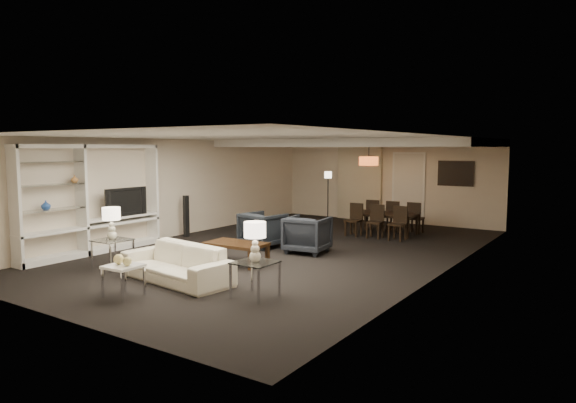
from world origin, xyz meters
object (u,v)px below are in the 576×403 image
Objects in this scene: television at (123,202)px; chair_fl at (374,214)px; chair_nr at (397,224)px; chair_fm at (395,216)px; coffee_table at (236,253)px; side_table_right at (255,279)px; sofa at (176,263)px; armchair_right at (307,234)px; chair_nl at (353,220)px; dining_table at (385,224)px; pendant_light at (369,161)px; side_table_left at (113,254)px; floor_speaker at (186,216)px; marble_table at (124,281)px; vase_blue at (46,205)px; table_lamp_left at (112,224)px; table_lamp_right at (255,242)px; chair_fr at (416,218)px; vase_amber at (75,179)px; armchair_left at (263,230)px; floor_lamp at (328,197)px; chair_nm at (375,222)px.

chair_fl is (3.62, 5.67, -0.65)m from television.
chair_fm is at bearing 117.09° from chair_nr.
side_table_right reaches higher than coffee_table.
sofa is 3.36m from armchair_right.
dining_table is at bearing 47.85° from chair_nl.
pendant_light is at bearing -94.76° from armchair_right.
pendant_light is 6.47m from television.
chair_nl is (2.17, 5.79, 0.14)m from side_table_left.
coffee_table is at bearing -18.87° from floor_speaker.
marble_table is at bearing 79.88° from chair_fm.
vase_blue is 0.12× the size of dining_table.
table_lamp_left reaches higher than floor_speaker.
television reaches higher than chair_nl.
chair_fr is (-0.03, 7.09, -0.44)m from table_lamp_right.
pendant_light is 0.24× the size of sofa.
vase_amber reaches higher than chair_fm.
vase_blue is (-0.03, -1.83, 0.09)m from television.
armchair_left and armchair_right have the same top height.
side_table_left is at bearing -134.39° from television.
table_lamp_right is (1.70, 0.00, 0.54)m from sofa.
floor_lamp reaches higher than marble_table.
pendant_light reaches higher than floor_lamp.
chair_nr is at bearing 90.34° from table_lamp_right.
armchair_right is 1.44× the size of table_lamp_right.
armchair_left is at bearing 107.54° from sofa.
sofa is at bearing 79.95° from chair_fl.
table_lamp_left is 7.43m from chair_fl.
chair_nl is at bearing 92.64° from sofa.
table_lamp_right is at bearing -2.92° from vase_amber.
chair_fr is (3.37, 7.09, -0.44)m from table_lamp_left.
chair_nl is at bearing 62.51° from chair_fm.
vase_amber is (-4.88, 0.25, 0.78)m from table_lamp_right.
floor_lamp is at bearing 102.60° from coffee_table.
table_lamp_right is at bearing 89.18° from chair_fr.
pendant_light is at bearing 151.98° from dining_table.
side_table_left and side_table_right have the same top height.
chair_fl is 1.20m from chair_fr.
dining_table is at bearing 87.84° from sofa.
floor_speaker is at bearing 145.23° from table_lamp_right.
chair_nr is (1.24, -0.96, -1.50)m from pendant_light.
vase_amber is at bearing 177.08° from side_table_right.
chair_fr is (0.60, 0.00, 0.00)m from chair_fm.
television is at bearing -176.80° from coffee_table.
side_table_right is 5.12m from television.
table_lamp_right is at bearing -77.41° from chair_nl.
chair_nm reaches higher than marble_table.
table_lamp_right is 2.12m from marble_table.
floor_speaker is 5.35m from chair_nr.
table_lamp_left reaches higher than chair_nm.
chair_fl is at bearing -95.62° from armchair_right.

